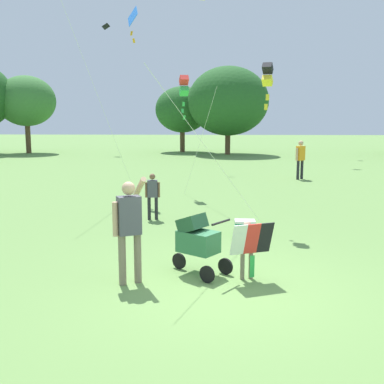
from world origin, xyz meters
name	(u,v)px	position (x,y,z in m)	size (l,w,h in m)	color
ground_plane	(223,289)	(0.00, 0.00, 0.00)	(120.00, 120.00, 0.00)	#668E47
treeline_distant	(226,101)	(0.68, 25.90, 3.65)	(41.09, 7.05, 6.36)	brown
child_with_butterfly_kite	(248,244)	(0.41, 0.45, 0.61)	(0.71, 0.48, 0.98)	#7F705B
person_adult_flyer	(129,223)	(-1.47, 0.21, 0.99)	(0.53, 0.63, 1.72)	#7F705B
stroller	(197,239)	(-0.42, 0.72, 0.61)	(1.05, 0.90, 1.03)	black
kite_adult_black	(266,77)	(1.04, 4.17, 3.53)	(2.44, 4.02, 3.86)	black
kite_orange_delta	(184,86)	(-1.13, 8.84, 3.60)	(1.25, 2.95, 3.98)	red
kite_green_novelty	(130,26)	(-2.80, 8.34, 5.44)	(1.55, 3.42, 6.12)	blue
person_red_shirt	(300,157)	(3.50, 12.87, 0.96)	(0.42, 0.39, 1.63)	#232328
person_sitting_far	(153,193)	(-1.71, 4.86, 0.70)	(0.38, 0.19, 1.19)	#232328
cooler_box	(245,228)	(0.56, 3.32, 0.18)	(0.45, 0.33, 0.35)	#288466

